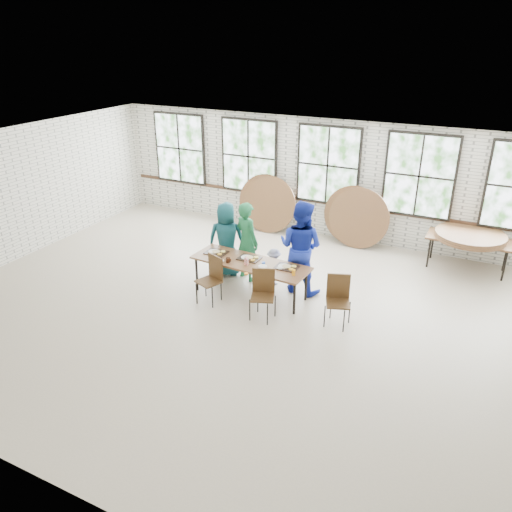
{
  "coord_description": "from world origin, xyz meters",
  "views": [
    {
      "loc": [
        3.78,
        -7.27,
        4.93
      ],
      "look_at": [
        0.0,
        0.4,
        1.05
      ],
      "focal_mm": 35.0,
      "sensor_mm": 36.0,
      "label": 1
    }
  ],
  "objects": [
    {
      "name": "dining_table",
      "position": [
        -0.28,
        0.7,
        0.69
      ],
      "size": [
        2.45,
        0.96,
        0.74
      ],
      "rotation": [
        0.0,
        0.0,
        -0.07
      ],
      "color": "brown",
      "rests_on": "ground"
    },
    {
      "name": "round_tops_stacked",
      "position": [
        3.52,
        3.94,
        0.8
      ],
      "size": [
        1.5,
        1.5,
        0.13
      ],
      "color": "brown",
      "rests_on": "storage_table"
    },
    {
      "name": "room",
      "position": [
        0.0,
        4.44,
        1.83
      ],
      "size": [
        12.0,
        12.0,
        12.0
      ],
      "color": "#BEAB97",
      "rests_on": "ground"
    },
    {
      "name": "adult_teal",
      "position": [
        -1.18,
        1.35,
        0.82
      ],
      "size": [
        0.94,
        0.78,
        1.64
      ],
      "primitive_type": "imported",
      "rotation": [
        0.0,
        0.0,
        3.53
      ],
      "color": "#18565B",
      "rests_on": "ground"
    },
    {
      "name": "round_tops_leaning",
      "position": [
        -0.33,
        4.18,
        0.73
      ],
      "size": [
        4.09,
        0.47,
        1.5
      ],
      "color": "brown",
      "rests_on": "ground"
    },
    {
      "name": "adult_green",
      "position": [
        -0.69,
        1.35,
        0.86
      ],
      "size": [
        0.74,
        0.63,
        1.73
      ],
      "primitive_type": "imported",
      "rotation": [
        0.0,
        0.0,
        2.73
      ],
      "color": "#1C6B3C",
      "rests_on": "ground"
    },
    {
      "name": "chair_near_left",
      "position": [
        -0.85,
        0.18,
        0.56
      ],
      "size": [
        0.54,
        0.53,
        0.95
      ],
      "rotation": [
        0.0,
        0.0,
        -0.37
      ],
      "color": "#483018",
      "rests_on": "ground"
    },
    {
      "name": "toddler",
      "position": [
        -0.05,
        1.35,
        0.4
      ],
      "size": [
        0.58,
        0.44,
        0.81
      ],
      "primitive_type": "imported",
      "rotation": [
        0.0,
        0.0,
        2.85
      ],
      "color": "#141740",
      "rests_on": "ground"
    },
    {
      "name": "adult_blue",
      "position": [
        0.53,
        1.35,
        0.96
      ],
      "size": [
        1.01,
        0.82,
        1.93
      ],
      "primitive_type": "imported",
      "rotation": [
        0.0,
        0.0,
        3.04
      ],
      "color": "#16289E",
      "rests_on": "ground"
    },
    {
      "name": "chair_spare",
      "position": [
        1.62,
        0.48,
        0.56
      ],
      "size": [
        0.54,
        0.53,
        0.95
      ],
      "rotation": [
        0.0,
        0.0,
        0.36
      ],
      "color": "#483018",
      "rests_on": "ground"
    },
    {
      "name": "storage_table",
      "position": [
        3.52,
        3.94,
        0.69
      ],
      "size": [
        1.81,
        0.76,
        0.74
      ],
      "rotation": [
        0.0,
        0.0,
        -0.01
      ],
      "color": "brown",
      "rests_on": "ground"
    },
    {
      "name": "chair_near_right",
      "position": [
        0.3,
        0.08,
        0.56
      ],
      "size": [
        0.54,
        0.53,
        0.95
      ],
      "rotation": [
        0.0,
        0.0,
        0.36
      ],
      "color": "#483018",
      "rests_on": "ground"
    },
    {
      "name": "tabletop_clutter",
      "position": [
        -0.2,
        0.67,
        0.77
      ],
      "size": [
        2.07,
        0.62,
        0.11
      ],
      "color": "black",
      "rests_on": "dining_table"
    }
  ]
}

